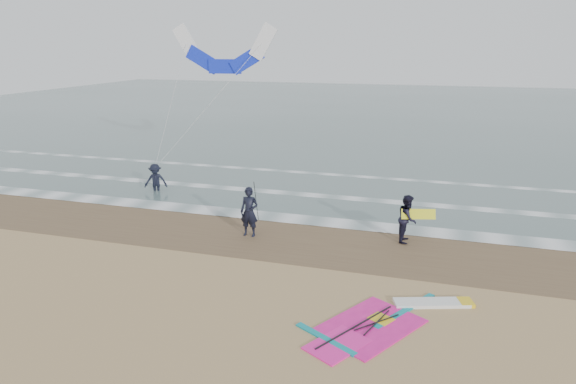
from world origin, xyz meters
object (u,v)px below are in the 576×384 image
(person_standing, at_px, (249,212))
(surf_kite, at_px, (224,54))
(windsurf_rig, at_px, (388,320))
(person_walking, at_px, (407,219))
(person_wading, at_px, (155,175))

(person_standing, height_order, surf_kite, surf_kite)
(windsurf_rig, height_order, person_walking, person_walking)
(windsurf_rig, xyz_separation_m, person_wading, (-13.07, 9.75, 0.88))
(person_standing, relative_size, person_wading, 1.11)
(person_wading, height_order, surf_kite, surf_kite)
(person_walking, bearing_deg, windsurf_rig, -177.82)
(surf_kite, bearing_deg, person_standing, -61.89)
(person_walking, height_order, surf_kite, surf_kite)
(windsurf_rig, relative_size, person_wading, 2.62)
(windsurf_rig, distance_m, person_walking, 6.36)
(person_wading, relative_size, surf_kite, 0.25)
(person_standing, xyz_separation_m, surf_kite, (-4.63, 8.67, 5.89))
(surf_kite, bearing_deg, person_walking, -34.89)
(person_walking, relative_size, person_wading, 1.03)
(person_walking, xyz_separation_m, person_wading, (-13.08, 3.45, -0.03))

